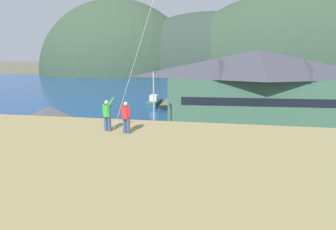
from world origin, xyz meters
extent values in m
plane|color=#66604C|center=(0.00, 0.00, 0.00)|extent=(600.00, 600.00, 0.00)
cube|color=slate|center=(0.00, 5.00, 0.05)|extent=(40.00, 20.00, 0.10)
cube|color=navy|center=(0.00, 60.00, 0.01)|extent=(360.00, 84.00, 0.03)
ellipsoid|color=#334733|center=(-45.93, 117.11, 0.00)|extent=(80.04, 60.41, 72.98)
ellipsoid|color=#2D3D33|center=(1.82, 115.07, 0.00)|extent=(101.78, 44.05, 58.38)
ellipsoid|color=#334733|center=(44.71, 112.07, 0.00)|extent=(124.50, 51.47, 75.96)
cube|color=#38604C|center=(11.00, 21.96, 3.29)|extent=(26.45, 10.64, 6.58)
cube|color=black|center=(11.27, 17.37, 3.62)|extent=(22.02, 1.40, 1.10)
pyramid|color=#3D3D47|center=(11.00, 21.96, 8.63)|extent=(28.06, 11.64, 4.09)
pyramid|color=#3D3D47|center=(5.27, 20.02, 8.03)|extent=(5.30, 5.30, 2.87)
pyramid|color=#3D3D47|center=(16.92, 20.72, 8.03)|extent=(5.30, 5.30, 2.87)
cube|color=#474C56|center=(-11.19, 3.14, 1.74)|extent=(5.12, 4.34, 3.47)
pyramid|color=#47474C|center=(-11.19, 3.14, 4.22)|extent=(5.53, 4.77, 1.50)
cube|color=black|center=(-11.22, 0.97, 1.22)|extent=(1.10, 0.07, 2.43)
cube|color=#756B5B|center=(1.54, 21.81, 1.62)|extent=(5.38, 5.09, 3.24)
pyramid|color=#47474C|center=(1.54, 21.81, 4.07)|extent=(5.81, 5.59, 1.66)
cube|color=black|center=(1.37, 19.41, 1.13)|extent=(1.10, 0.14, 2.27)
cube|color=#70604C|center=(-3.69, 33.38, 0.35)|extent=(3.20, 11.74, 0.70)
cube|color=#23564C|center=(-6.99, 31.74, 0.45)|extent=(2.06, 6.17, 0.90)
cube|color=#33665B|center=(-6.99, 31.74, 0.98)|extent=(2.00, 5.99, 0.16)
cube|color=silver|center=(-7.00, 31.28, 1.61)|extent=(1.40, 1.86, 1.10)
cube|color=navy|center=(-0.26, 33.83, 0.45)|extent=(2.47, 6.89, 0.90)
cube|color=navy|center=(-0.26, 33.83, 0.98)|extent=(2.40, 6.69, 0.16)
cube|color=silver|center=(-0.24, 33.32, 1.61)|extent=(1.61, 2.11, 1.10)
cube|color=black|center=(4.95, 5.73, 0.82)|extent=(4.22, 1.86, 0.80)
cube|color=black|center=(5.10, 5.73, 1.57)|extent=(2.12, 1.63, 0.70)
cube|color=black|center=(5.10, 5.73, 1.54)|extent=(2.16, 1.66, 0.32)
cylinder|color=black|center=(3.60, 6.67, 0.42)|extent=(0.64, 0.23, 0.64)
cylinder|color=black|center=(3.57, 4.83, 0.42)|extent=(0.64, 0.23, 0.64)
cylinder|color=black|center=(6.33, 6.63, 0.42)|extent=(0.64, 0.23, 0.64)
cylinder|color=black|center=(6.30, 4.80, 0.42)|extent=(0.64, 0.23, 0.64)
cube|color=red|center=(12.46, 0.99, 0.82)|extent=(4.27, 1.98, 0.80)
cube|color=#B11A15|center=(12.31, 1.00, 1.57)|extent=(2.17, 1.69, 0.70)
cube|color=black|center=(12.31, 1.00, 1.54)|extent=(2.21, 1.72, 0.32)
cylinder|color=black|center=(13.79, 0.01, 0.42)|extent=(0.65, 0.25, 0.64)
cylinder|color=black|center=(13.87, 1.85, 0.42)|extent=(0.65, 0.25, 0.64)
cylinder|color=black|center=(11.06, 0.13, 0.42)|extent=(0.65, 0.25, 0.64)
cylinder|color=black|center=(11.14, 1.96, 0.42)|extent=(0.65, 0.25, 0.64)
cube|color=#236633|center=(7.09, -0.36, 0.82)|extent=(4.33, 2.12, 0.80)
cube|color=#1E562B|center=(6.94, -0.35, 1.57)|extent=(2.22, 1.76, 0.70)
cube|color=black|center=(6.94, -0.35, 1.54)|extent=(2.26, 1.79, 0.32)
cylinder|color=black|center=(8.38, -1.38, 0.42)|extent=(0.66, 0.27, 0.64)
cylinder|color=black|center=(8.52, 0.45, 0.42)|extent=(0.66, 0.27, 0.64)
cylinder|color=black|center=(5.65, -1.17, 0.42)|extent=(0.66, 0.27, 0.64)
cylinder|color=black|center=(5.80, 0.66, 0.42)|extent=(0.66, 0.27, 0.64)
cube|color=red|center=(-4.58, 5.92, 0.82)|extent=(4.35, 2.19, 0.80)
cube|color=#B11A15|center=(-4.72, 5.94, 1.57)|extent=(2.24, 1.79, 0.70)
cube|color=black|center=(-4.72, 5.94, 1.54)|extent=(2.29, 1.83, 0.32)
cylinder|color=black|center=(-3.30, 4.88, 0.42)|extent=(0.66, 0.28, 0.64)
cylinder|color=black|center=(-3.13, 6.71, 0.42)|extent=(0.66, 0.28, 0.64)
cylinder|color=black|center=(-6.02, 5.14, 0.42)|extent=(0.66, 0.28, 0.64)
cylinder|color=black|center=(-5.85, 6.97, 0.42)|extent=(0.66, 0.28, 0.64)
cube|color=red|center=(12.34, 6.54, 0.82)|extent=(4.30, 2.05, 0.80)
cube|color=#B11A15|center=(12.19, 6.53, 1.57)|extent=(2.19, 1.73, 0.70)
cube|color=black|center=(12.19, 6.53, 1.54)|extent=(2.24, 1.76, 0.32)
cylinder|color=black|center=(13.76, 5.70, 0.42)|extent=(0.65, 0.26, 0.64)
cylinder|color=black|center=(13.65, 7.54, 0.42)|extent=(0.65, 0.26, 0.64)
cylinder|color=black|center=(11.03, 5.54, 0.42)|extent=(0.65, 0.26, 0.64)
cylinder|color=black|center=(10.92, 7.37, 0.42)|extent=(0.65, 0.26, 0.64)
cylinder|color=#ADADB2|center=(-2.29, 10.50, 4.07)|extent=(0.16, 0.16, 7.93)
cube|color=#4C4C51|center=(-2.29, 10.85, 7.93)|extent=(0.24, 0.70, 0.20)
cylinder|color=#384770|center=(-0.98, -7.27, 6.29)|extent=(0.20, 0.20, 0.82)
cylinder|color=#384770|center=(-0.77, -7.32, 6.29)|extent=(0.20, 0.20, 0.82)
cylinder|color=green|center=(-0.88, -7.30, 7.02)|extent=(0.40, 0.40, 0.64)
sphere|color=tan|center=(-0.88, -7.30, 7.50)|extent=(0.24, 0.24, 0.24)
cylinder|color=green|center=(-0.66, -7.16, 7.52)|extent=(0.23, 0.57, 0.43)
cylinder|color=green|center=(-1.09, -7.25, 7.09)|extent=(0.11, 0.11, 0.60)
cylinder|color=#384770|center=(0.20, -7.53, 6.29)|extent=(0.20, 0.20, 0.82)
cylinder|color=#384770|center=(0.41, -7.58, 6.29)|extent=(0.20, 0.20, 0.82)
cylinder|color=red|center=(0.31, -7.55, 7.02)|extent=(0.40, 0.40, 0.64)
sphere|color=tan|center=(0.31, -7.55, 7.50)|extent=(0.24, 0.24, 0.24)
cylinder|color=red|center=(0.09, -7.50, 7.09)|extent=(0.11, 0.11, 0.60)
cylinder|color=red|center=(0.52, -7.61, 7.09)|extent=(0.11, 0.11, 0.60)
cylinder|color=silver|center=(0.57, -4.84, 11.15)|extent=(2.41, 4.43, 10.54)
camera|label=1|loc=(5.01, -21.45, 10.13)|focal=29.58mm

